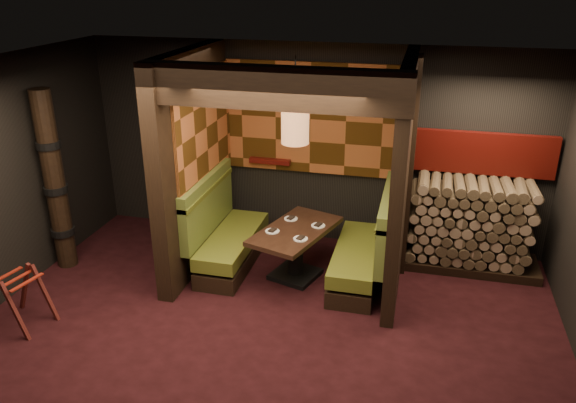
# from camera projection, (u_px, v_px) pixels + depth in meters

# --- Properties ---
(floor) EXTENTS (6.50, 5.50, 0.02)m
(floor) POSITION_uv_depth(u_px,v_px,m) (259.00, 346.00, 6.02)
(floor) COLOR black
(floor) RESTS_ON ground
(ceiling) EXTENTS (6.50, 5.50, 0.02)m
(ceiling) POSITION_uv_depth(u_px,v_px,m) (252.00, 77.00, 4.92)
(ceiling) COLOR black
(ceiling) RESTS_ON ground
(wall_back) EXTENTS (6.50, 0.02, 2.85)m
(wall_back) POSITION_uv_depth(u_px,v_px,m) (313.00, 145.00, 7.94)
(wall_back) COLOR black
(wall_back) RESTS_ON ground
(partition_left) EXTENTS (0.20, 2.20, 2.85)m
(partition_left) POSITION_uv_depth(u_px,v_px,m) (193.00, 162.00, 7.25)
(partition_left) COLOR black
(partition_left) RESTS_ON floor
(partition_right) EXTENTS (0.15, 2.10, 2.85)m
(partition_right) POSITION_uv_depth(u_px,v_px,m) (401.00, 178.00, 6.71)
(partition_right) COLOR black
(partition_right) RESTS_ON floor
(header_beam) EXTENTS (2.85, 0.18, 0.44)m
(header_beam) POSITION_uv_depth(u_px,v_px,m) (271.00, 88.00, 5.64)
(header_beam) COLOR black
(header_beam) RESTS_ON partition_left
(tapa_back_panel) EXTENTS (2.40, 0.06, 1.55)m
(tapa_back_panel) POSITION_uv_depth(u_px,v_px,m) (311.00, 119.00, 7.75)
(tapa_back_panel) COLOR #A8572A
(tapa_back_panel) RESTS_ON wall_back
(tapa_side_panel) EXTENTS (0.04, 1.85, 1.45)m
(tapa_side_panel) POSITION_uv_depth(u_px,v_px,m) (205.00, 127.00, 7.22)
(tapa_side_panel) COLOR #A8572A
(tapa_side_panel) RESTS_ON partition_left
(lacquer_shelf) EXTENTS (0.60, 0.12, 0.07)m
(lacquer_shelf) POSITION_uv_depth(u_px,v_px,m) (270.00, 161.00, 8.07)
(lacquer_shelf) COLOR #4E0D0B
(lacquer_shelf) RESTS_ON wall_back
(booth_bench_left) EXTENTS (0.68, 1.60, 1.14)m
(booth_bench_left) POSITION_uv_depth(u_px,v_px,m) (225.00, 237.00, 7.56)
(booth_bench_left) COLOR black
(booth_bench_left) RESTS_ON floor
(booth_bench_right) EXTENTS (0.68, 1.60, 1.14)m
(booth_bench_right) POSITION_uv_depth(u_px,v_px,m) (366.00, 252.00, 7.14)
(booth_bench_right) COLOR black
(booth_bench_right) RESTS_ON floor
(dining_table) EXTENTS (1.07, 1.46, 0.69)m
(dining_table) POSITION_uv_depth(u_px,v_px,m) (295.00, 245.00, 7.20)
(dining_table) COLOR black
(dining_table) RESTS_ON floor
(place_settings) EXTENTS (0.71, 0.73, 0.03)m
(place_settings) POSITION_uv_depth(u_px,v_px,m) (296.00, 228.00, 7.10)
(place_settings) COLOR white
(place_settings) RESTS_ON dining_table
(pendant_lamp) EXTENTS (0.33, 0.33, 1.02)m
(pendant_lamp) POSITION_uv_depth(u_px,v_px,m) (295.00, 125.00, 6.54)
(pendant_lamp) COLOR #AA6C3F
(pendant_lamp) RESTS_ON ceiling
(luggage_rack) EXTENTS (0.72, 0.57, 0.70)m
(luggage_rack) POSITION_uv_depth(u_px,v_px,m) (20.00, 296.00, 6.27)
(luggage_rack) COLOR #4B1814
(luggage_rack) RESTS_ON floor
(totem_column) EXTENTS (0.31, 0.31, 2.40)m
(totem_column) POSITION_uv_depth(u_px,v_px,m) (55.00, 183.00, 7.22)
(totem_column) COLOR black
(totem_column) RESTS_ON floor
(firewood_stack) EXTENTS (1.73, 0.70, 1.22)m
(firewood_stack) POSITION_uv_depth(u_px,v_px,m) (475.00, 225.00, 7.38)
(firewood_stack) COLOR black
(firewood_stack) RESTS_ON floor
(mosaic_header) EXTENTS (1.83, 0.10, 0.56)m
(mosaic_header) POSITION_uv_depth(u_px,v_px,m) (483.00, 153.00, 7.33)
(mosaic_header) COLOR maroon
(mosaic_header) RESTS_ON wall_back
(bay_front_post) EXTENTS (0.08, 0.08, 2.85)m
(bay_front_post) POSITION_uv_depth(u_px,v_px,m) (410.00, 171.00, 6.92)
(bay_front_post) COLOR black
(bay_front_post) RESTS_ON floor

